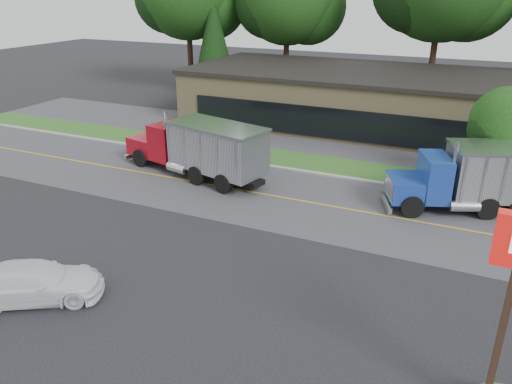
% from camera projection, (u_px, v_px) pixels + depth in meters
% --- Properties ---
extents(ground, '(140.00, 140.00, 0.00)m').
position_uv_depth(ground, '(203.00, 283.00, 19.17)').
color(ground, '#313136').
rests_on(ground, ground).
extents(road, '(60.00, 8.00, 0.02)m').
position_uv_depth(road, '(288.00, 199.00, 26.72)').
color(road, '#58585D').
rests_on(road, ground).
extents(center_line, '(60.00, 0.12, 0.01)m').
position_uv_depth(center_line, '(288.00, 199.00, 26.72)').
color(center_line, gold).
rests_on(center_line, ground).
extents(curb, '(60.00, 0.30, 0.12)m').
position_uv_depth(curb, '(313.00, 174.00, 30.24)').
color(curb, '#9E9E99').
rests_on(curb, ground).
extents(grass_verge, '(60.00, 3.40, 0.03)m').
position_uv_depth(grass_verge, '(322.00, 165.00, 31.75)').
color(grass_verge, '#345D20').
rests_on(grass_verge, ground).
extents(far_parking, '(60.00, 7.00, 0.02)m').
position_uv_depth(far_parking, '(343.00, 143.00, 35.94)').
color(far_parking, '#58585D').
rests_on(far_parking, ground).
extents(strip_mall, '(32.00, 12.00, 4.00)m').
position_uv_depth(strip_mall, '(390.00, 102.00, 39.43)').
color(strip_mall, tan).
rests_on(strip_mall, ground).
extents(evergreen_left, '(4.45, 4.45, 10.11)m').
position_uv_depth(evergreen_left, '(214.00, 41.00, 48.34)').
color(evergreen_left, '#382619').
rests_on(evergreen_left, ground).
extents(tree_verge, '(4.03, 3.79, 5.74)m').
position_uv_depth(tree_verge, '(507.00, 126.00, 26.51)').
color(tree_verge, '#382619').
rests_on(tree_verge, ground).
extents(dump_truck_red, '(10.06, 4.74, 3.36)m').
position_uv_depth(dump_truck_red, '(200.00, 147.00, 29.14)').
color(dump_truck_red, black).
rests_on(dump_truck_red, ground).
extents(dump_truck_blue, '(7.60, 4.95, 3.36)m').
position_uv_depth(dump_truck_blue, '(472.00, 176.00, 24.80)').
color(dump_truck_blue, black).
rests_on(dump_truck_blue, ground).
extents(rally_car, '(5.14, 4.20, 1.40)m').
position_uv_depth(rally_car, '(34.00, 282.00, 17.98)').
color(rally_car, white).
rests_on(rally_car, ground).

